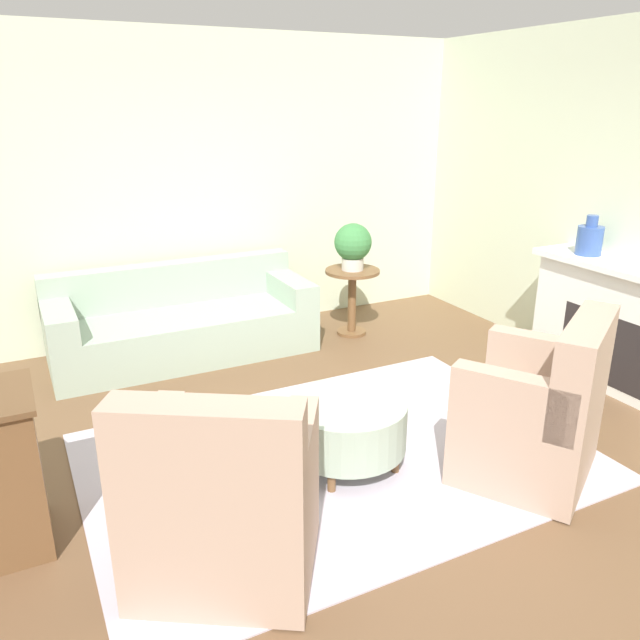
{
  "coord_description": "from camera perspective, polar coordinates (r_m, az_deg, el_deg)",
  "views": [
    {
      "loc": [
        -1.68,
        -3.08,
        2.18
      ],
      "look_at": [
        0.15,
        0.55,
        0.75
      ],
      "focal_mm": 35.0,
      "sensor_mm": 36.0,
      "label": 1
    }
  ],
  "objects": [
    {
      "name": "vase_mantel_near",
      "position": [
        5.51,
        23.43,
        6.8
      ],
      "size": [
        0.2,
        0.2,
        0.32
      ],
      "color": "#38569E",
      "rests_on": "fireplace"
    },
    {
      "name": "ground_plane",
      "position": [
        4.14,
        1.61,
        -12.47
      ],
      "size": [
        16.0,
        16.0,
        0.0
      ],
      "primitive_type": "plane",
      "color": "brown"
    },
    {
      "name": "armchair_left",
      "position": [
        3.06,
        -8.89,
        -16.46
      ],
      "size": [
        1.09,
        1.06,
        1.03
      ],
      "color": "tan",
      "rests_on": "rug"
    },
    {
      "name": "potted_plant_on_side_table",
      "position": [
        5.95,
        3.03,
        6.92
      ],
      "size": [
        0.36,
        0.36,
        0.45
      ],
      "color": "beige",
      "rests_on": "side_table"
    },
    {
      "name": "side_table",
      "position": [
        6.07,
        2.95,
        2.72
      ],
      "size": [
        0.53,
        0.53,
        0.65
      ],
      "color": "brown",
      "rests_on": "ground_plane"
    },
    {
      "name": "armchair_right",
      "position": [
        4.0,
        19.29,
        -8.22
      ],
      "size": [
        1.09,
        1.06,
        1.03
      ],
      "color": "tan",
      "rests_on": "rug"
    },
    {
      "name": "couch",
      "position": [
        5.74,
        -12.48,
        -0.33
      ],
      "size": [
        2.28,
        0.89,
        0.79
      ],
      "color": "#9EB29E",
      "rests_on": "ground_plane"
    },
    {
      "name": "rug",
      "position": [
        4.13,
        1.62,
        -12.41
      ],
      "size": [
        3.12,
        2.19,
        0.01
      ],
      "color": "#BCB2C1",
      "rests_on": "ground_plane"
    },
    {
      "name": "wall_back",
      "position": [
        6.12,
        -10.83,
        11.72
      ],
      "size": [
        9.39,
        0.12,
        2.8
      ],
      "color": "beige",
      "rests_on": "ground_plane"
    },
    {
      "name": "fireplace",
      "position": [
        5.43,
        25.9,
        -0.37
      ],
      "size": [
        0.44,
        1.57,
        1.0
      ],
      "color": "white",
      "rests_on": "ground_plane"
    },
    {
      "name": "ottoman_table",
      "position": [
        3.93,
        2.47,
        -9.55
      ],
      "size": [
        0.74,
        0.74,
        0.42
      ],
      "color": "#9EB29E",
      "rests_on": "rug"
    }
  ]
}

